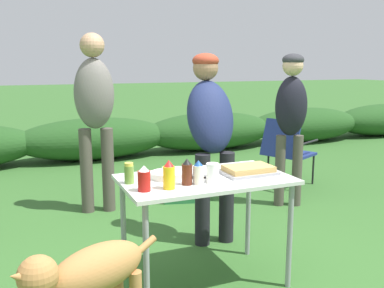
{
  "coord_description": "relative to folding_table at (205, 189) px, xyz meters",
  "views": [
    {
      "loc": [
        -1.13,
        -2.46,
        1.47
      ],
      "look_at": [
        0.07,
        0.39,
        0.89
      ],
      "focal_mm": 40.0,
      "sensor_mm": 36.0,
      "label": 1
    }
  ],
  "objects": [
    {
      "name": "shrub_hedge",
      "position": [
        0.0,
        4.18,
        -0.34
      ],
      "size": [
        14.4,
        0.9,
        0.65
      ],
      "color": "#234C1E",
      "rests_on": "ground"
    },
    {
      "name": "standing_person_in_red_jacket",
      "position": [
        -0.4,
        1.73,
        0.4
      ],
      "size": [
        0.43,
        0.34,
        1.76
      ],
      "rotation": [
        0.0,
        0.0,
        -0.18
      ],
      "color": "#4C473D",
      "rests_on": "ground"
    },
    {
      "name": "mayo_bottle",
      "position": [
        -0.11,
        -0.13,
        0.15
      ],
      "size": [
        0.07,
        0.07,
        0.15
      ],
      "color": "silver",
      "rests_on": "folding_table"
    },
    {
      "name": "ketchup_bottle",
      "position": [
        -0.45,
        -0.14,
        0.15
      ],
      "size": [
        0.07,
        0.07,
        0.15
      ],
      "color": "red",
      "rests_on": "folding_table"
    },
    {
      "name": "folding_table",
      "position": [
        0.0,
        0.0,
        0.0
      ],
      "size": [
        1.1,
        0.64,
        0.74
      ],
      "color": "silver",
      "rests_on": "ground"
    },
    {
      "name": "mixing_bowl",
      "position": [
        -0.01,
        0.06,
        0.11
      ],
      "size": [
        0.22,
        0.22,
        0.06
      ],
      "primitive_type": "ellipsoid",
      "color": "silver",
      "rests_on": "folding_table"
    },
    {
      "name": "food_tray",
      "position": [
        0.31,
        -0.03,
        0.1
      ],
      "size": [
        0.36,
        0.24,
        0.06
      ],
      "color": "#9E9EA3",
      "rests_on": "folding_table"
    },
    {
      "name": "standing_person_in_navy_coat",
      "position": [
        0.36,
        0.68,
        0.3
      ],
      "size": [
        0.42,
        0.51,
        1.56
      ],
      "rotation": [
        0.0,
        0.0,
        -0.07
      ],
      "color": "black",
      "rests_on": "ground"
    },
    {
      "name": "dog",
      "position": [
        -0.85,
        -0.58,
        -0.19
      ],
      "size": [
        0.76,
        0.44,
        0.68
      ],
      "rotation": [
        0.0,
        0.0,
        2.01
      ],
      "color": "#B27A42",
      "rests_on": "ground"
    },
    {
      "name": "ground_plane",
      "position": [
        0.0,
        0.0,
        -0.66
      ],
      "size": [
        60.0,
        60.0,
        0.0
      ],
      "primitive_type": "plane",
      "color": "#336028"
    },
    {
      "name": "cooler_box",
      "position": [
        0.55,
        1.74,
        -0.49
      ],
      "size": [
        0.55,
        0.43,
        0.34
      ],
      "rotation": [
        0.0,
        0.0,
        6.02
      ],
      "color": "#286B3D",
      "rests_on": "ground"
    },
    {
      "name": "mustard_bottle",
      "position": [
        -0.31,
        -0.15,
        0.16
      ],
      "size": [
        0.07,
        0.07,
        0.18
      ],
      "color": "yellow",
      "rests_on": "folding_table"
    },
    {
      "name": "bbq_sauce_bottle",
      "position": [
        -0.17,
        -0.11,
        0.16
      ],
      "size": [
        0.06,
        0.06,
        0.17
      ],
      "color": "#562314",
      "rests_on": "folding_table"
    },
    {
      "name": "plate_stack",
      "position": [
        -0.23,
        0.08,
        0.1
      ],
      "size": [
        0.22,
        0.22,
        0.04
      ],
      "primitive_type": "cylinder",
      "color": "white",
      "rests_on": "folding_table"
    },
    {
      "name": "camp_chair_near_hedge",
      "position": [
        1.88,
        1.74,
        -0.2
      ],
      "size": [
        0.73,
        0.67,
        0.83
      ],
      "rotation": [
        0.0,
        0.0,
        -1.12
      ],
      "color": "navy",
      "rests_on": "ground"
    },
    {
      "name": "standing_person_in_dark_puffer",
      "position": [
        1.48,
        1.14,
        0.33
      ],
      "size": [
        0.39,
        0.35,
        1.57
      ],
      "rotation": [
        0.0,
        0.0,
        -0.43
      ],
      "color": "#4C473D",
      "rests_on": "ground"
    },
    {
      "name": "relish_jar",
      "position": [
        -0.49,
        0.06,
        0.14
      ],
      "size": [
        0.06,
        0.06,
        0.13
      ],
      "color": "olive",
      "rests_on": "folding_table"
    },
    {
      "name": "paper_cup_stack",
      "position": [
        -0.01,
        -0.13,
        0.14
      ],
      "size": [
        0.08,
        0.08,
        0.12
      ],
      "primitive_type": "cylinder",
      "color": "white",
      "rests_on": "folding_table"
    }
  ]
}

